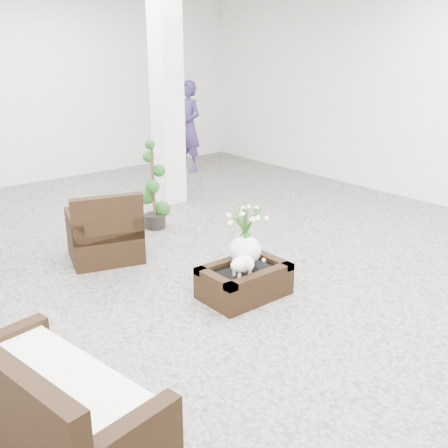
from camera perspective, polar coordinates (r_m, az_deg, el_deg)
ground at (r=6.39m, az=-0.57°, el=-5.03°), size 11.00×11.00×0.00m
column at (r=8.85m, az=-6.08°, el=13.40°), size 0.40×0.40×3.50m
coffee_table at (r=5.75m, az=2.15°, el=-6.21°), size 0.90×0.60×0.31m
sheep_figurine at (r=5.50m, az=1.94°, el=-4.43°), size 0.28×0.23×0.21m
planter_narcissus at (r=5.67m, az=2.31°, el=-0.51°), size 0.44×0.44×0.80m
tealight at (r=5.88m, az=4.24°, el=-3.83°), size 0.04×0.04×0.03m
armchair at (r=6.79m, az=-12.66°, el=-0.01°), size 1.03×1.01×0.89m
loveseat at (r=3.84m, az=-17.48°, el=-16.69°), size 1.02×1.70×0.85m
topiary at (r=7.71m, az=-7.50°, el=4.10°), size 0.34×0.34×1.28m
shopper at (r=11.15m, az=-3.84°, el=10.29°), size 0.50×0.71×1.83m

